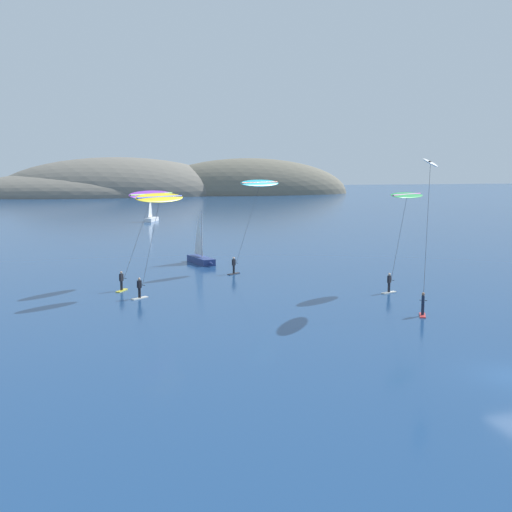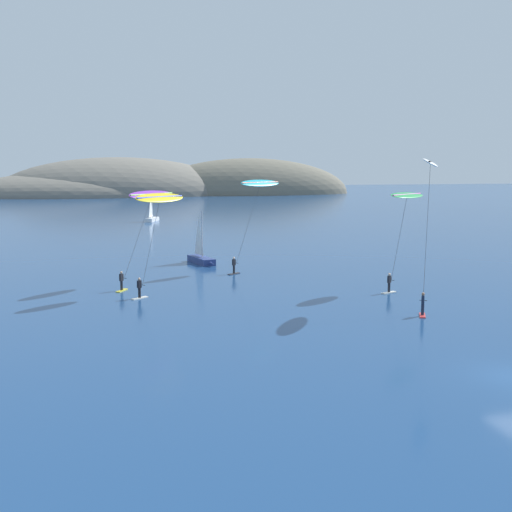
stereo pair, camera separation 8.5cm
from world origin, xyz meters
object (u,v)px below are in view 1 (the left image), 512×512
Objects in this scene: kitesurfer_white at (430,174)px; kitesurfer_yellow at (158,205)px; kitesurfer_purple at (149,202)px; sailboat_near at (202,258)px; sailboat_far at (152,218)px; kitesurfer_cyan at (258,191)px; kitesurfer_green at (406,202)px.

kitesurfer_yellow is at bearing 155.08° from kitesurfer_white.
kitesurfer_yellow is 4.81m from kitesurfer_purple.
sailboat_near is 0.70× the size of kitesurfer_purple.
sailboat_far is at bearing 90.31° from sailboat_near.
kitesurfer_cyan is (5.13, -61.03, 7.50)m from sailboat_far.
kitesurfer_yellow is 0.75× the size of kitesurfer_white.
kitesurfer_green is 6.71m from kitesurfer_white.
kitesurfer_green is at bearing -78.66° from sailboat_far.
kitesurfer_white is at bearing -80.38° from sailboat_far.
sailboat_near is 0.70× the size of kitesurfer_yellow.
sailboat_near is 14.36m from kitesurfer_purple.
kitesurfer_white reaches higher than kitesurfer_yellow.
kitesurfer_yellow reaches higher than kitesurfer_green.
kitesurfer_green is 22.42m from kitesurfer_purple.
kitesurfer_purple is at bearing -95.35° from sailboat_far.
kitesurfer_white is (13.58, -80.11, 9.35)m from sailboat_far.
kitesurfer_cyan reaches higher than kitesurfer_yellow.
kitesurfer_white is (-1.26, -6.12, 2.44)m from kitesurfer_green.
kitesurfer_purple is (-6.50, -10.83, 6.82)m from sailboat_near.
kitesurfer_white reaches higher than kitesurfer_green.
kitesurfer_green is 20.96m from kitesurfer_yellow.
kitesurfer_green is at bearing -20.20° from kitesurfer_purple.
kitesurfer_green is 1.00× the size of kitesurfer_yellow.
kitesurfer_purple is at bearing 93.36° from kitesurfer_yellow.
kitesurfer_cyan is at bearing 113.89° from kitesurfer_white.
kitesurfer_white is (19.49, -9.06, 2.58)m from kitesurfer_yellow.
kitesurfer_cyan is (-8.45, 19.08, -1.85)m from kitesurfer_white.
sailboat_near is 29.55m from kitesurfer_white.
kitesurfer_yellow reaches higher than sailboat_near.
sailboat_far is 81.78m from kitesurfer_white.
kitesurfer_purple reaches higher than kitesurfer_yellow.
kitesurfer_purple is 12.49m from kitesurfer_cyan.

